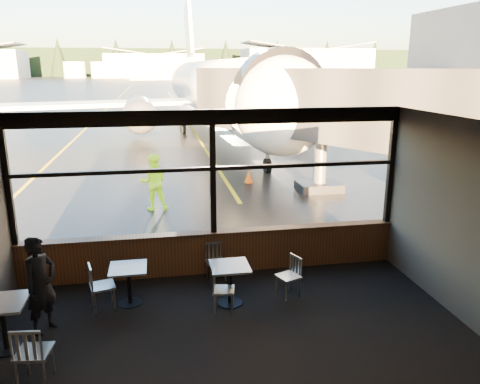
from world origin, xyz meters
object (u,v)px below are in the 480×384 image
object	(u,v)px
jet_bridge	(300,126)
chair_near_e	(288,277)
cafe_table_left	(4,326)
airliner	(218,50)
cafe_table_near	(230,285)
cafe_table_mid	(129,286)
passenger	(41,285)
cone_nose	(249,177)
chair_mid_w	(103,286)
chair_near_n	(216,262)
chair_near_w	(224,291)
ground_crew	(153,182)
chair_left_s	(34,353)

from	to	relation	value
jet_bridge	chair_near_e	bearing A→B (deg)	-108.79
cafe_table_left	airliner	bearing A→B (deg)	74.24
airliner	cafe_table_near	distance (m)	23.16
cafe_table_mid	chair_near_e	world-z (taller)	chair_near_e
cafe_table_left	passenger	size ratio (longest dim) A/B	0.50
passenger	cone_nose	size ratio (longest dim) A/B	3.59
chair_near_e	chair_mid_w	xyz separation A→B (m)	(-3.47, 0.14, 0.04)
airliner	chair_mid_w	world-z (taller)	airliner
cafe_table_near	chair_near_e	distance (m)	1.15
airliner	chair_near_n	xyz separation A→B (m)	(-2.99, -21.40, -4.91)
cafe_table_left	chair_near_w	distance (m)	3.60
chair_near_e	passenger	world-z (taller)	passenger
airliner	cafe_table_left	world-z (taller)	airliner
cafe_table_mid	ground_crew	distance (m)	6.09
cafe_table_near	ground_crew	bearing A→B (deg)	102.04
cafe_table_mid	chair_near_w	size ratio (longest dim) A/B	0.93
chair_near_w	ground_crew	distance (m)	6.74
cafe_table_near	chair_near_w	xyz separation A→B (m)	(-0.15, -0.23, 0.01)
cafe_table_left	chair_near_e	size ratio (longest dim) A/B	1.02
chair_near_w	passenger	world-z (taller)	passenger
chair_near_e	chair_near_n	bearing A→B (deg)	31.40
jet_bridge	cafe_table_mid	size ratio (longest dim) A/B	15.04
cafe_table_mid	chair_mid_w	size ratio (longest dim) A/B	0.83
jet_bridge	cafe_table_left	world-z (taller)	jet_bridge
chair_mid_w	cone_nose	distance (m)	10.08
chair_mid_w	chair_near_e	bearing A→B (deg)	73.96
jet_bridge	passenger	world-z (taller)	jet_bridge
chair_near_w	airliner	bearing A→B (deg)	-176.06
airliner	cafe_table_mid	distance (m)	23.14
jet_bridge	cone_nose	bearing A→B (deg)	119.08
jet_bridge	chair_near_e	xyz separation A→B (m)	(-2.33, -6.86, -2.03)
cafe_table_near	ground_crew	xyz separation A→B (m)	(-1.36, 6.38, 0.48)
passenger	cone_nose	world-z (taller)	passenger
airliner	passenger	bearing A→B (deg)	-107.31
jet_bridge	cone_nose	xyz separation A→B (m)	(-1.27, 2.29, -2.21)
cafe_table_left	chair_near_n	distance (m)	4.04
chair_near_n	ground_crew	bearing A→B (deg)	-87.01
cafe_table_near	cafe_table_left	distance (m)	3.80
cafe_table_mid	chair_mid_w	distance (m)	0.48
cafe_table_near	ground_crew	world-z (taller)	ground_crew
chair_near_e	ground_crew	size ratio (longest dim) A/B	0.47
chair_left_s	chair_near_e	bearing A→B (deg)	30.90
passenger	cafe_table_near	bearing A→B (deg)	-49.54
cafe_table_near	chair_near_w	world-z (taller)	chair_near_w
cafe_table_near	cone_nose	world-z (taller)	cafe_table_near
chair_mid_w	cone_nose	world-z (taller)	chair_mid_w
cafe_table_left	chair_near_e	bearing A→B (deg)	10.66
chair_mid_w	passenger	world-z (taller)	passenger
jet_bridge	cafe_table_left	bearing A→B (deg)	-132.76
airliner	cone_nose	distance (m)	14.17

